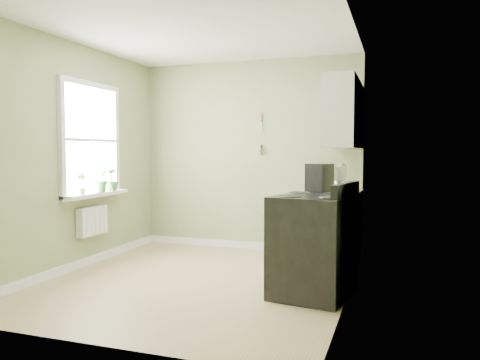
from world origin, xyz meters
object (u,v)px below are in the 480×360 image
(stand_mixer, at_px, (341,180))
(coffee_maker, at_px, (319,182))
(kettle, at_px, (325,183))
(stove, at_px, (313,245))

(stand_mixer, height_order, coffee_maker, coffee_maker)
(kettle, distance_m, coffee_maker, 1.21)
(stove, bearing_deg, coffee_maker, 92.26)
(stove, height_order, stand_mixer, stand_mixer)
(stove, relative_size, stand_mixer, 3.10)
(stove, relative_size, kettle, 6.52)
(stand_mixer, xyz_separation_m, kettle, (-0.25, 0.42, -0.07))
(stove, height_order, coffee_maker, coffee_maker)
(stove, bearing_deg, kettle, 94.69)
(coffee_maker, bearing_deg, stove, -87.74)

